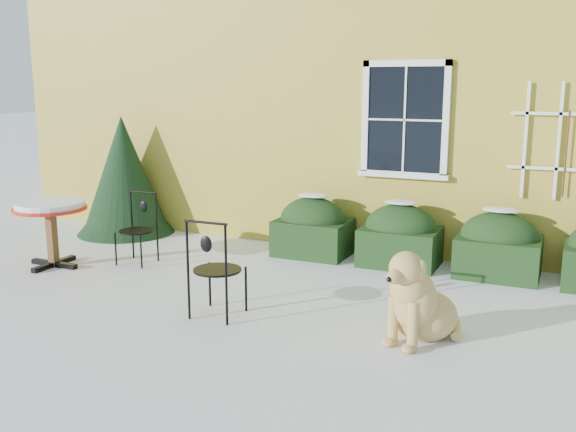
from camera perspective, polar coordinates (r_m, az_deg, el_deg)
The scene contains 8 objects.
ground at distance 7.15m, azimuth -3.35°, elevation -8.59°, with size 80.00×80.00×0.00m, color white.
house at distance 13.31m, azimuth 11.11°, elevation 14.71°, with size 12.40×8.40×6.40m.
hedge_row at distance 8.85m, azimuth 14.03°, elevation -2.19°, with size 4.95×0.80×0.91m.
evergreen_shrub at distance 11.04m, azimuth -14.34°, elevation 2.56°, with size 1.62×1.62×1.96m.
bistro_table at distance 9.28m, azimuth -20.38°, elevation 0.29°, with size 0.98×0.98×0.91m.
patio_chair_near at distance 6.91m, azimuth -6.49°, elevation -4.60°, with size 0.52×0.52×1.09m.
patio_chair_far at distance 9.18m, azimuth -13.21°, elevation -1.04°, with size 0.48×0.47×0.99m.
dog at distance 6.38m, azimuth 11.44°, elevation -7.62°, with size 0.81×1.04×0.97m.
Camera 1 is at (3.14, -5.92, 2.48)m, focal length 40.00 mm.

